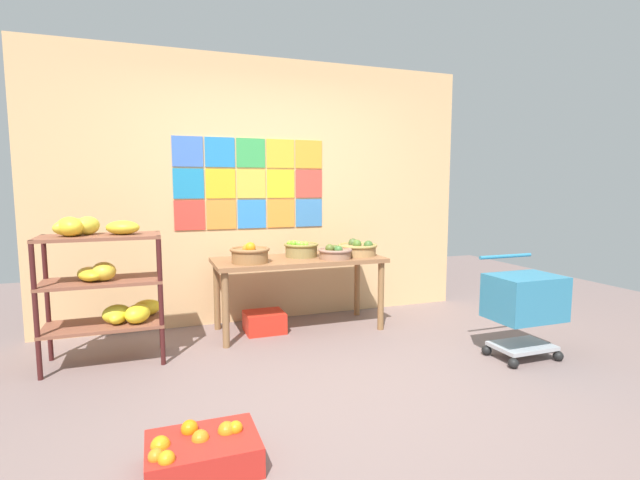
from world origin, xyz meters
TOP-DOWN VIEW (x-y plane):
  - ground at (0.00, 0.00)m, footprint 9.75×9.75m
  - back_wall_with_art at (-0.00, 1.90)m, footprint 4.39×0.07m
  - banana_shelf_unit at (-1.46, 1.12)m, footprint 0.88×0.46m
  - display_table at (0.20, 1.41)m, footprint 1.60×0.67m
  - fruit_basket_back_right at (0.50, 1.24)m, footprint 0.32×0.32m
  - fruit_basket_right at (0.25, 1.48)m, footprint 0.33×0.33m
  - fruit_basket_centre at (-0.29, 1.30)m, footprint 0.35×0.35m
  - fruit_basket_back_left at (0.80, 1.38)m, footprint 0.39×0.39m
  - produce_crate_under_table at (-0.13, 1.45)m, footprint 0.36×0.31m
  - orange_crate_foreground at (-0.92, -0.55)m, footprint 0.54×0.38m
  - shopping_cart at (1.66, 0.08)m, footprint 0.55×0.44m

SIDE VIEW (x-z plane):
  - ground at x=0.00m, z-range 0.00..0.00m
  - orange_crate_foreground at x=-0.92m, z-range -0.02..0.19m
  - produce_crate_under_table at x=-0.13m, z-range 0.00..0.19m
  - shopping_cart at x=1.66m, z-range 0.06..0.87m
  - display_table at x=0.20m, z-range 0.27..0.96m
  - banana_shelf_unit at x=-1.46m, z-range 0.12..1.27m
  - fruit_basket_back_right at x=0.50m, z-range 0.69..0.83m
  - fruit_basket_back_left at x=0.80m, z-range 0.68..0.85m
  - fruit_basket_right at x=0.25m, z-range 0.69..0.85m
  - fruit_basket_centre at x=-0.29m, z-range 0.69..0.87m
  - back_wall_with_art at x=0.00m, z-range 0.00..2.64m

